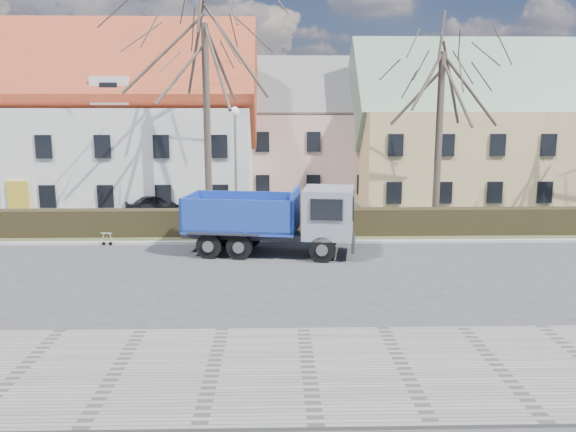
{
  "coord_description": "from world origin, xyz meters",
  "views": [
    {
      "loc": [
        1.45,
        -20.69,
        5.93
      ],
      "look_at": [
        2.02,
        2.88,
        1.6
      ],
      "focal_mm": 35.0,
      "sensor_mm": 36.0,
      "label": 1
    }
  ],
  "objects_px": {
    "cart_frame": "(102,238)",
    "parked_car_a": "(161,205)",
    "streetlight": "(236,170)",
    "dump_truck": "(264,219)"
  },
  "relations": [
    {
      "from": "dump_truck",
      "to": "cart_frame",
      "type": "xyz_separation_m",
      "value": [
        -7.4,
        1.65,
        -1.16
      ]
    },
    {
      "from": "streetlight",
      "to": "parked_car_a",
      "type": "relative_size",
      "value": 1.53
    },
    {
      "from": "dump_truck",
      "to": "parked_car_a",
      "type": "distance_m",
      "value": 10.64
    },
    {
      "from": "dump_truck",
      "to": "streetlight",
      "type": "distance_m",
      "value": 4.81
    },
    {
      "from": "streetlight",
      "to": "cart_frame",
      "type": "distance_m",
      "value": 7.07
    },
    {
      "from": "cart_frame",
      "to": "parked_car_a",
      "type": "relative_size",
      "value": 0.18
    },
    {
      "from": "cart_frame",
      "to": "streetlight",
      "type": "bearing_deg",
      "value": 23.78
    },
    {
      "from": "cart_frame",
      "to": "parked_car_a",
      "type": "xyz_separation_m",
      "value": [
        1.28,
        7.01,
        0.37
      ]
    },
    {
      "from": "dump_truck",
      "to": "streetlight",
      "type": "height_order",
      "value": "streetlight"
    },
    {
      "from": "dump_truck",
      "to": "streetlight",
      "type": "xyz_separation_m",
      "value": [
        -1.47,
        4.26,
        1.67
      ]
    }
  ]
}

